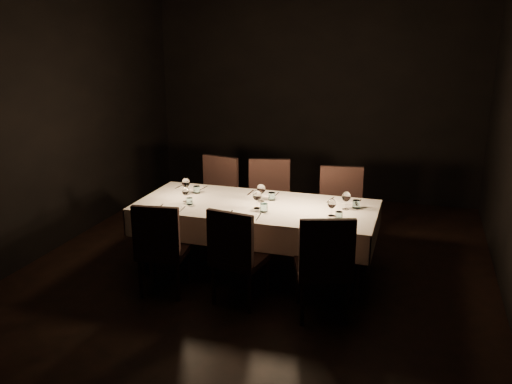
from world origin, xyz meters
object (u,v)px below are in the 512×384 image
(chair_near_center, at_px, (236,253))
(chair_near_left, at_px, (161,245))
(chair_far_left, at_px, (216,195))
(chair_far_right, at_px, (340,209))
(dining_table, at_px, (256,211))
(chair_near_right, at_px, (324,263))
(chair_far_center, at_px, (269,200))

(chair_near_center, bearing_deg, chair_near_left, 11.60)
(chair_far_left, distance_m, chair_far_right, 1.58)
(dining_table, xyz_separation_m, chair_near_right, (0.88, -0.80, -0.14))
(chair_near_left, bearing_deg, chair_far_right, -142.22)
(chair_far_left, bearing_deg, chair_far_center, 8.42)
(dining_table, distance_m, chair_far_left, 1.15)
(chair_near_right, distance_m, chair_far_right, 1.54)
(dining_table, height_order, chair_near_center, chair_near_center)
(chair_near_right, relative_size, chair_far_right, 0.97)
(chair_far_center, bearing_deg, chair_far_right, -18.61)
(dining_table, relative_size, chair_near_right, 2.51)
(chair_far_left, bearing_deg, chair_near_left, -77.00)
(dining_table, relative_size, chair_far_center, 2.42)
(chair_near_right, bearing_deg, chair_near_center, -20.37)
(chair_near_center, relative_size, chair_near_right, 0.96)
(chair_near_center, bearing_deg, chair_near_right, -172.98)
(chair_near_right, height_order, chair_far_center, chair_far_center)
(dining_table, bearing_deg, chair_near_right, -42.12)
(chair_far_left, height_order, chair_far_center, chair_far_center)
(dining_table, distance_m, chair_far_right, 1.09)
(dining_table, bearing_deg, chair_far_center, 96.07)
(chair_far_left, relative_size, chair_far_center, 0.98)
(chair_far_center, bearing_deg, chair_near_left, -125.97)
(dining_table, height_order, chair_far_right, chair_far_right)
(dining_table, height_order, chair_far_left, chair_far_left)
(chair_near_left, xyz_separation_m, chair_far_left, (-0.07, 1.63, 0.03))
(chair_near_left, height_order, chair_near_center, chair_near_center)
(chair_near_center, bearing_deg, chair_far_left, -53.44)
(chair_near_left, height_order, chair_far_right, chair_far_right)
(chair_near_left, relative_size, chair_near_center, 0.99)
(chair_near_right, xyz_separation_m, chair_far_center, (-0.97, 1.60, 0.02))
(dining_table, bearing_deg, chair_far_left, 133.47)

